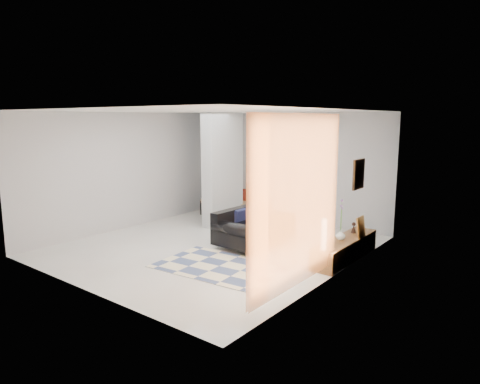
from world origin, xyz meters
The scene contains 17 objects.
floor centered at (0.00, 0.00, 0.00)m, with size 6.00×6.00×0.00m, color beige.
ceiling centered at (0.00, 0.00, 2.80)m, with size 6.00×6.00×0.00m, color white.
wall_back centered at (0.00, 3.00, 1.40)m, with size 6.00×6.00×0.00m, color #B8BABD.
wall_front centered at (0.00, -3.00, 1.40)m, with size 6.00×6.00×0.00m, color #B8BABD.
wall_left centered at (-2.75, 0.00, 1.40)m, with size 6.00×6.00×0.00m, color #B8BABD.
wall_right centered at (2.75, 0.00, 1.40)m, with size 6.00×6.00×0.00m, color #B8BABD.
partition_column centered at (-1.10, 1.60, 1.40)m, with size 0.35×1.20×2.80m, color #B4BABC.
hallway_door centered at (-2.10, 2.96, 1.02)m, with size 0.85×0.06×2.04m, color white.
curtain centered at (2.67, -1.15, 1.45)m, with size 2.55×2.55×0.00m, color orange.
wall_art centered at (2.72, 0.90, 1.65)m, with size 0.04×0.45×0.55m, color #3C2310.
media_console centered at (2.52, 0.90, 0.20)m, with size 0.45×2.02×0.80m.
loveseat centered at (0.53, 0.63, 0.35)m, with size 1.05×1.75×0.76m.
daybed centered at (-1.43, 2.47, 0.41)m, with size 1.86×0.88×0.77m.
area_rug centered at (0.90, -0.90, 0.01)m, with size 2.22×1.48×0.01m, color beige.
cylinder_lamp centered at (2.50, 0.02, 0.67)m, with size 0.10×0.10×0.55m, color white.
bronze_figurine centered at (2.47, 1.39, 0.51)m, with size 0.11×0.11×0.21m, color black, non-canonical shape.
vase centered at (2.47, 0.78, 0.49)m, with size 0.18×0.18×0.19m, color white.
Camera 1 is at (5.73, -6.53, 2.65)m, focal length 32.00 mm.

